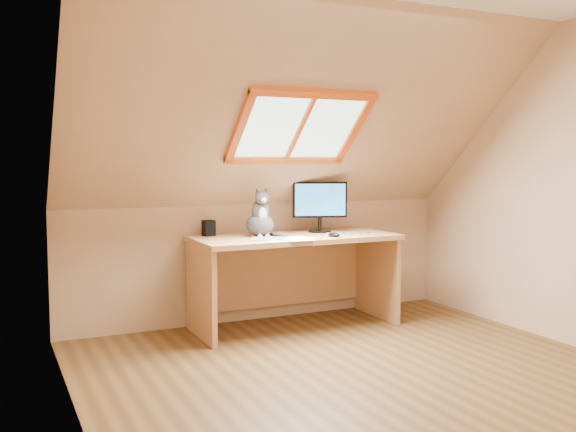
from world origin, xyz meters
TOP-DOWN VIEW (x-y plane):
  - ground at (0.00, 0.00)m, footprint 3.50×3.50m
  - room_shell at (0.00, -0.09)m, footprint 3.52×3.52m
  - desk at (0.13, 1.45)m, footprint 1.67×0.73m
  - monitor at (0.42, 1.49)m, footprint 0.46×0.20m
  - cat at (-0.17, 1.41)m, footprint 0.25×0.29m
  - desk_speaker at (-0.53, 1.63)m, footprint 0.10×0.10m
  - graphics_tablet at (-0.19, 1.20)m, footprint 0.32×0.28m
  - mouse at (0.35, 1.13)m, footprint 0.10×0.13m
  - papers at (-0.03, 1.12)m, footprint 0.35×0.30m
  - cables at (0.55, 1.26)m, footprint 0.51×0.26m

SIDE VIEW (x-z plane):
  - ground at x=0.00m, z-range 0.00..0.00m
  - desk at x=0.13m, z-range 0.15..0.91m
  - papers at x=-0.03m, z-range 0.76..0.77m
  - cables at x=0.55m, z-range 0.76..0.77m
  - graphics_tablet at x=-0.19m, z-range 0.76..0.77m
  - mouse at x=0.35m, z-range 0.76..0.80m
  - desk_speaker at x=-0.53m, z-range 0.76..0.89m
  - cat at x=-0.17m, z-range 0.70..1.11m
  - monitor at x=0.42m, z-range 0.80..1.23m
  - room_shell at x=0.00m, z-range 0.23..2.64m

